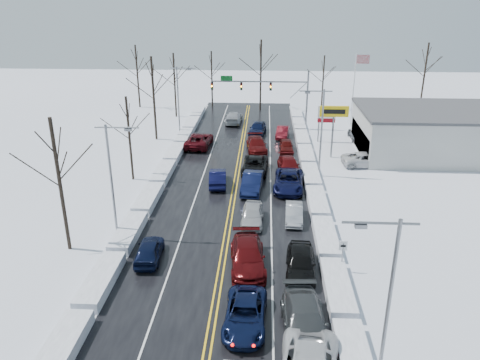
# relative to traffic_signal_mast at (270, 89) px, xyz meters

# --- Properties ---
(ground) EXTENTS (160.00, 160.00, 0.00)m
(ground) POSITION_rel_traffic_signal_mast_xyz_m (-3.45, -27.99, -5.48)
(ground) COLOR silver
(ground) RESTS_ON ground
(road_surface) EXTENTS (14.00, 84.00, 0.01)m
(road_surface) POSITION_rel_traffic_signal_mast_xyz_m (-3.45, -25.99, -5.47)
(road_surface) COLOR black
(road_surface) RESTS_ON ground
(snow_bank_left) EXTENTS (1.62, 72.00, 0.77)m
(snow_bank_left) POSITION_rel_traffic_signal_mast_xyz_m (-11.05, -25.99, -5.48)
(snow_bank_left) COLOR white
(snow_bank_left) RESTS_ON ground
(snow_bank_right) EXTENTS (1.62, 72.00, 0.77)m
(snow_bank_right) POSITION_rel_traffic_signal_mast_xyz_m (4.15, -25.99, -5.48)
(snow_bank_right) COLOR white
(snow_bank_right) RESTS_ON ground
(traffic_signal_mast) EXTENTS (13.28, 0.39, 8.00)m
(traffic_signal_mast) POSITION_rel_traffic_signal_mast_xyz_m (0.00, 0.00, 0.00)
(traffic_signal_mast) COLOR slate
(traffic_signal_mast) RESTS_ON ground
(tires_plus_sign) EXTENTS (3.20, 0.34, 6.00)m
(tires_plus_sign) POSITION_rel_traffic_signal_mast_xyz_m (7.05, -12.00, -0.49)
(tires_plus_sign) COLOR slate
(tires_plus_sign) RESTS_ON ground
(used_vehicles_sign) EXTENTS (2.20, 0.22, 4.65)m
(used_vehicles_sign) POSITION_rel_traffic_signal_mast_xyz_m (7.05, -5.99, -2.16)
(used_vehicles_sign) COLOR slate
(used_vehicles_sign) RESTS_ON ground
(speed_limit_sign) EXTENTS (0.55, 0.09, 2.35)m
(speed_limit_sign) POSITION_rel_traffic_signal_mast_xyz_m (4.75, -35.99, -3.84)
(speed_limit_sign) COLOR slate
(speed_limit_sign) RESTS_ON ground
(flagpole) EXTENTS (1.87, 1.20, 10.00)m
(flagpole) POSITION_rel_traffic_signal_mast_xyz_m (11.72, 2.01, 0.45)
(flagpole) COLOR silver
(flagpole) RESTS_ON ground
(dealership_building) EXTENTS (20.40, 12.40, 5.30)m
(dealership_building) POSITION_rel_traffic_signal_mast_xyz_m (20.53, -9.99, -2.82)
(dealership_building) COLOR #B6B6B1
(dealership_building) RESTS_ON ground
(streetlight_se) EXTENTS (3.20, 0.25, 9.00)m
(streetlight_se) POSITION_rel_traffic_signal_mast_xyz_m (4.85, -45.99, -0.17)
(streetlight_se) COLOR slate
(streetlight_se) RESTS_ON ground
(streetlight_ne) EXTENTS (3.20, 0.25, 9.00)m
(streetlight_ne) POSITION_rel_traffic_signal_mast_xyz_m (4.85, -17.99, -0.17)
(streetlight_ne) COLOR slate
(streetlight_ne) RESTS_ON ground
(streetlight_sw) EXTENTS (3.20, 0.25, 9.00)m
(streetlight_sw) POSITION_rel_traffic_signal_mast_xyz_m (-11.74, -31.99, -0.17)
(streetlight_sw) COLOR slate
(streetlight_sw) RESTS_ON ground
(streetlight_nw) EXTENTS (3.20, 0.25, 9.00)m
(streetlight_nw) POSITION_rel_traffic_signal_mast_xyz_m (-11.74, -3.99, -0.17)
(streetlight_nw) COLOR slate
(streetlight_nw) RESTS_ON ground
(tree_left_b) EXTENTS (4.00, 4.00, 10.00)m
(tree_left_b) POSITION_rel_traffic_signal_mast_xyz_m (-14.95, -33.99, 1.51)
(tree_left_b) COLOR #2D231C
(tree_left_b) RESTS_ON ground
(tree_left_c) EXTENTS (3.40, 3.40, 8.50)m
(tree_left_c) POSITION_rel_traffic_signal_mast_xyz_m (-13.95, -19.99, 0.46)
(tree_left_c) COLOR #2D231C
(tree_left_c) RESTS_ON ground
(tree_left_d) EXTENTS (4.20, 4.20, 10.50)m
(tree_left_d) POSITION_rel_traffic_signal_mast_xyz_m (-14.65, -5.99, 1.86)
(tree_left_d) COLOR #2D231C
(tree_left_d) RESTS_ON ground
(tree_left_e) EXTENTS (3.80, 3.80, 9.50)m
(tree_left_e) POSITION_rel_traffic_signal_mast_xyz_m (-14.25, 6.01, 1.16)
(tree_left_e) COLOR #2D231C
(tree_left_e) RESTS_ON ground
(tree_far_a) EXTENTS (4.00, 4.00, 10.00)m
(tree_far_a) POSITION_rel_traffic_signal_mast_xyz_m (-21.45, 12.01, 1.51)
(tree_far_a) COLOR #2D231C
(tree_far_a) RESTS_ON ground
(tree_far_b) EXTENTS (3.60, 3.60, 9.00)m
(tree_far_b) POSITION_rel_traffic_signal_mast_xyz_m (-9.45, 13.01, 0.81)
(tree_far_b) COLOR #2D231C
(tree_far_b) RESTS_ON ground
(tree_far_c) EXTENTS (4.40, 4.40, 11.00)m
(tree_far_c) POSITION_rel_traffic_signal_mast_xyz_m (-1.45, 11.01, 2.21)
(tree_far_c) COLOR #2D231C
(tree_far_c) RESTS_ON ground
(tree_far_d) EXTENTS (3.40, 3.40, 8.50)m
(tree_far_d) POSITION_rel_traffic_signal_mast_xyz_m (8.55, 12.51, 0.46)
(tree_far_d) COLOR #2D231C
(tree_far_d) RESTS_ON ground
(tree_far_e) EXTENTS (4.20, 4.20, 10.50)m
(tree_far_e) POSITION_rel_traffic_signal_mast_xyz_m (24.55, 13.01, 1.86)
(tree_far_e) COLOR #2D231C
(tree_far_e) RESTS_ON ground
(queued_car_2) EXTENTS (2.53, 5.21, 1.43)m
(queued_car_2) POSITION_rel_traffic_signal_mast_xyz_m (-1.53, -41.85, -5.48)
(queued_car_2) COLOR black
(queued_car_2) RESTS_ON ground
(queued_car_3) EXTENTS (2.82, 5.95, 1.67)m
(queued_car_3) POSITION_rel_traffic_signal_mast_xyz_m (-1.64, -35.76, -5.48)
(queued_car_3) COLOR #4B0A0B
(queued_car_3) RESTS_ON ground
(queued_car_4) EXTENTS (1.90, 4.47, 1.51)m
(queued_car_4) POSITION_rel_traffic_signal_mast_xyz_m (-1.51, -29.06, -5.48)
(queued_car_4) COLOR #B8B8BA
(queued_car_4) RESTS_ON ground
(queued_car_5) EXTENTS (2.19, 5.30, 1.71)m
(queued_car_5) POSITION_rel_traffic_signal_mast_xyz_m (-1.74, -22.34, -5.48)
(queued_car_5) COLOR black
(queued_car_5) RESTS_ON ground
(queued_car_6) EXTENTS (2.88, 5.74, 1.56)m
(queued_car_6) POSITION_rel_traffic_signal_mast_xyz_m (-1.59, -17.42, -5.48)
(queued_car_6) COLOR black
(queued_car_6) RESTS_ON ground
(queued_car_7) EXTENTS (2.81, 5.72, 1.60)m
(queued_car_7) POSITION_rel_traffic_signal_mast_xyz_m (-1.57, -10.24, -5.48)
(queued_car_7) COLOR #480909
(queued_car_7) RESTS_ON ground
(queued_car_8) EXTENTS (2.62, 5.12, 1.67)m
(queued_car_8) POSITION_rel_traffic_signal_mast_xyz_m (-1.60, -3.05, -5.48)
(queued_car_8) COLOR black
(queued_car_8) RESTS_ON ground
(queued_car_11) EXTENTS (2.69, 6.02, 1.71)m
(queued_car_11) POSITION_rel_traffic_signal_mast_xyz_m (1.77, -42.49, -5.48)
(queued_car_11) COLOR #3B3E40
(queued_car_11) RESTS_ON ground
(queued_car_12) EXTENTS (2.27, 5.04, 1.68)m
(queued_car_12) POSITION_rel_traffic_signal_mast_xyz_m (1.96, -36.33, -5.48)
(queued_car_12) COLOR black
(queued_car_12) RESTS_ON ground
(queued_car_13) EXTENTS (1.56, 4.07, 1.32)m
(queued_car_13) POSITION_rel_traffic_signal_mast_xyz_m (1.93, -28.44, -5.48)
(queued_car_13) COLOR #9E9FA5
(queued_car_13) RESTS_ON ground
(queued_car_14) EXTENTS (3.22, 6.20, 1.67)m
(queued_car_14) POSITION_rel_traffic_signal_mast_xyz_m (1.77, -21.71, -5.48)
(queued_car_14) COLOR black
(queued_car_14) RESTS_ON ground
(queued_car_15) EXTENTS (2.55, 5.25, 1.47)m
(queued_car_15) POSITION_rel_traffic_signal_mast_xyz_m (1.98, -17.04, -5.48)
(queued_car_15) COLOR #510A0C
(queued_car_15) RESTS_ON ground
(queued_car_16) EXTENTS (1.64, 4.08, 1.39)m
(queued_car_16) POSITION_rel_traffic_signal_mast_xyz_m (1.98, -10.14, -5.48)
(queued_car_16) COLOR #440A09
(queued_car_16) RESTS_ON ground
(queued_car_17) EXTENTS (1.99, 4.45, 1.42)m
(queued_car_17) POSITION_rel_traffic_signal_mast_xyz_m (1.70, -4.27, -5.48)
(queued_car_17) COLOR #480910
(queued_car_17) RESTS_ON ground
(oncoming_car_0) EXTENTS (2.02, 4.81, 1.54)m
(oncoming_car_0) POSITION_rel_traffic_signal_mast_xyz_m (-5.17, -21.02, -5.48)
(oncoming_car_0) COLOR black
(oncoming_car_0) RESTS_ON ground
(oncoming_car_1) EXTENTS (3.22, 6.22, 1.68)m
(oncoming_car_1) POSITION_rel_traffic_signal_mast_xyz_m (-8.68, -8.84, -5.48)
(oncoming_car_1) COLOR #46090F
(oncoming_car_1) RESTS_ON ground
(oncoming_car_2) EXTENTS (2.48, 5.69, 1.63)m
(oncoming_car_2) POSITION_rel_traffic_signal_mast_xyz_m (-5.19, 2.64, -5.48)
(oncoming_car_2) COLOR #ABAEB4
(oncoming_car_2) RESTS_ON ground
(oncoming_car_3) EXTENTS (1.98, 4.38, 1.46)m
(oncoming_car_3) POSITION_rel_traffic_signal_mast_xyz_m (-8.65, -35.15, -5.48)
(oncoming_car_3) COLOR black
(oncoming_car_3) RESTS_ON ground
(parked_car_0) EXTENTS (5.65, 3.04, 1.51)m
(parked_car_0) POSITION_rel_traffic_signal_mast_xyz_m (10.54, -14.76, -5.48)
(parked_car_0) COLOR silver
(parked_car_0) RESTS_ON ground
(parked_car_1) EXTENTS (2.18, 5.15, 1.48)m
(parked_car_1) POSITION_rel_traffic_signal_mast_xyz_m (13.68, -11.79, -5.48)
(parked_car_1) COLOR white
(parked_car_1) RESTS_ON ground
(parked_car_2) EXTENTS (2.11, 4.94, 1.66)m
(parked_car_2) POSITION_rel_traffic_signal_mast_xyz_m (11.37, -4.85, -5.48)
(parked_car_2) COLOR #45484B
(parked_car_2) RESTS_ON ground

